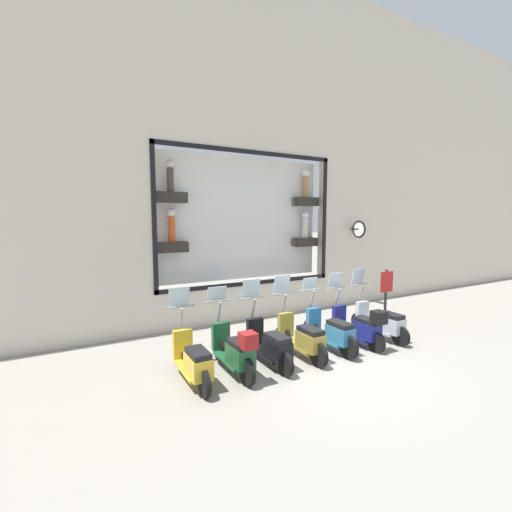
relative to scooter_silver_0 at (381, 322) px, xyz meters
name	(u,v)px	position (x,y,z in m)	size (l,w,h in m)	color
ground_plane	(325,359)	(-0.32, 2.06, -0.43)	(120.00, 120.00, 0.00)	gray
building_facade	(247,142)	(3.28, 2.06, 4.77)	(1.22, 36.00, 10.16)	beige
scooter_silver_0	(381,322)	(0.00, 0.00, 0.00)	(1.79, 0.61, 1.68)	black
scooter_navy_1	(360,326)	(-0.07, 0.81, 0.03)	(1.79, 0.60, 1.62)	black
scooter_teal_2	(331,332)	(0.00, 1.62, 0.01)	(1.81, 0.60, 1.56)	black
scooter_olive_3	(302,338)	(0.00, 2.43, 0.01)	(1.80, 0.60, 1.69)	black
scooter_black_4	(270,345)	(0.00, 3.24, 0.00)	(1.79, 0.60, 1.66)	black
scooter_green_5	(235,351)	(-0.06, 4.05, 0.05)	(1.80, 0.61, 1.57)	black
scooter_yellow_6	(193,361)	(0.00, 4.86, 0.00)	(1.79, 0.61, 1.64)	black
shop_sign_post	(386,298)	(0.45, -0.65, 0.46)	(0.36, 0.45, 1.64)	#232326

